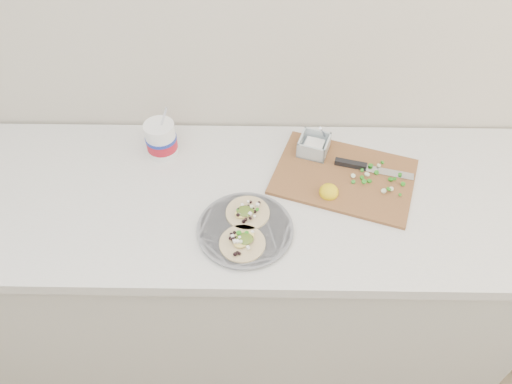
{
  "coord_description": "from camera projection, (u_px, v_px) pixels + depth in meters",
  "views": [
    {
      "loc": [
        0.3,
        0.39,
        2.05
      ],
      "look_at": [
        0.28,
        1.37,
        0.96
      ],
      "focal_mm": 35.0,
      "sensor_mm": 36.0,
      "label": 1
    }
  ],
  "objects": [
    {
      "name": "tub",
      "position": [
        161.0,
        137.0,
        1.62
      ],
      "size": [
        0.1,
        0.1,
        0.23
      ],
      "rotation": [
        0.0,
        0.0,
        0.37
      ],
      "color": "white",
      "rests_on": "counter"
    },
    {
      "name": "taco_plate",
      "position": [
        245.0,
        228.0,
        1.43
      ],
      "size": [
        0.28,
        0.28,
        0.04
      ],
      "rotation": [
        0.0,
        0.0,
        -0.37
      ],
      "color": "slate",
      "rests_on": "counter"
    },
    {
      "name": "counter",
      "position": [
        181.0,
        270.0,
        1.89
      ],
      "size": [
        2.44,
        0.66,
        0.9
      ],
      "color": "beige",
      "rests_on": "ground"
    },
    {
      "name": "cutboard",
      "position": [
        343.0,
        172.0,
        1.59
      ],
      "size": [
        0.5,
        0.42,
        0.07
      ],
      "rotation": [
        0.0,
        0.0,
        -0.32
      ],
      "color": "brown",
      "rests_on": "counter"
    }
  ]
}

